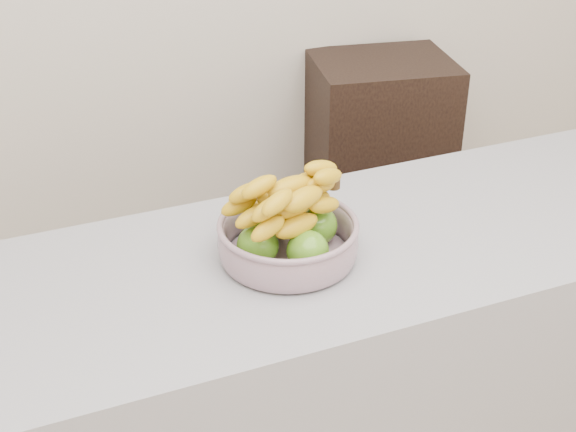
% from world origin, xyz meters
% --- Properties ---
extents(counter, '(2.00, 0.60, 0.90)m').
position_xyz_m(counter, '(0.00, 0.70, 0.45)').
color(counter, '#A2A3AB').
rests_on(counter, ground).
extents(cabinet, '(0.55, 0.47, 0.87)m').
position_xyz_m(cabinet, '(0.73, 1.78, 0.44)').
color(cabinet, black).
rests_on(cabinet, ground).
extents(fruit_bowl, '(0.29, 0.29, 0.19)m').
position_xyz_m(fruit_bowl, '(-0.07, 0.70, 0.96)').
color(fruit_bowl, '#A5B4C6').
rests_on(fruit_bowl, counter).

